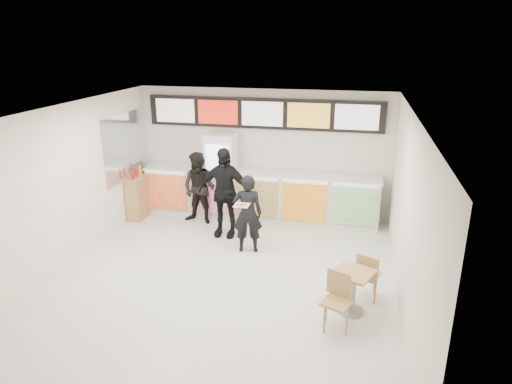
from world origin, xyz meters
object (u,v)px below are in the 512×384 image
(drinks_fridge, at_px, (221,175))
(customer_left, at_px, (199,188))
(cafe_table, at_px, (353,284))
(customer_main, at_px, (248,214))
(customer_mid, at_px, (224,192))
(condiment_ledge, at_px, (140,196))
(service_counter, at_px, (260,195))

(drinks_fridge, relative_size, customer_left, 1.20)
(cafe_table, bearing_deg, customer_main, 163.94)
(drinks_fridge, height_order, customer_main, drinks_fridge)
(customer_left, relative_size, customer_mid, 0.86)
(cafe_table, relative_size, condiment_ledge, 1.23)
(drinks_fridge, distance_m, customer_left, 0.73)
(customer_left, bearing_deg, customer_mid, -26.07)
(customer_main, xyz_separation_m, cafe_table, (2.10, -1.75, -0.31))
(cafe_table, bearing_deg, customer_left, 163.84)
(customer_main, height_order, condiment_ledge, customer_main)
(service_counter, relative_size, customer_main, 3.46)
(customer_main, distance_m, cafe_table, 2.75)
(drinks_fridge, height_order, customer_mid, drinks_fridge)
(cafe_table, bearing_deg, service_counter, 146.06)
(customer_main, height_order, customer_left, customer_left)
(cafe_table, bearing_deg, drinks_fridge, 155.47)
(customer_left, xyz_separation_m, customer_mid, (0.75, -0.54, 0.14))
(drinks_fridge, distance_m, customer_mid, 1.23)
(customer_main, distance_m, customer_left, 1.86)
(customer_main, bearing_deg, condiment_ledge, -35.82)
(customer_main, xyz_separation_m, customer_left, (-1.42, 1.20, 0.03))
(condiment_ledge, bearing_deg, drinks_fridge, 16.44)
(customer_mid, xyz_separation_m, cafe_table, (2.78, -2.40, -0.49))
(service_counter, distance_m, condiment_ledge, 2.87)
(customer_left, height_order, cafe_table, customer_left)
(condiment_ledge, bearing_deg, customer_left, -2.36)
(drinks_fridge, bearing_deg, customer_main, -59.24)
(service_counter, height_order, customer_mid, customer_mid)
(drinks_fridge, relative_size, condiment_ledge, 1.67)
(customer_main, height_order, cafe_table, customer_main)
(customer_main, relative_size, customer_left, 0.96)
(service_counter, bearing_deg, condiment_ledge, -169.16)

